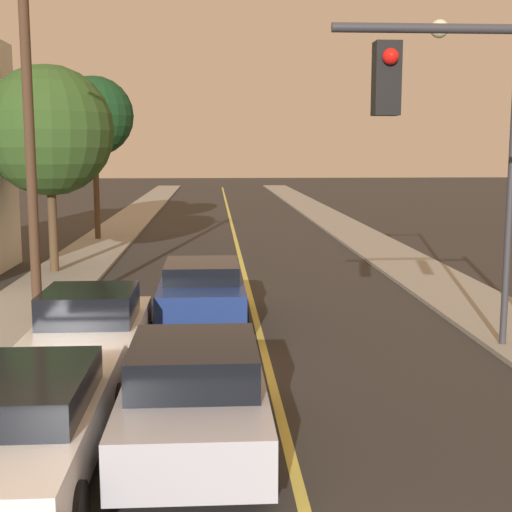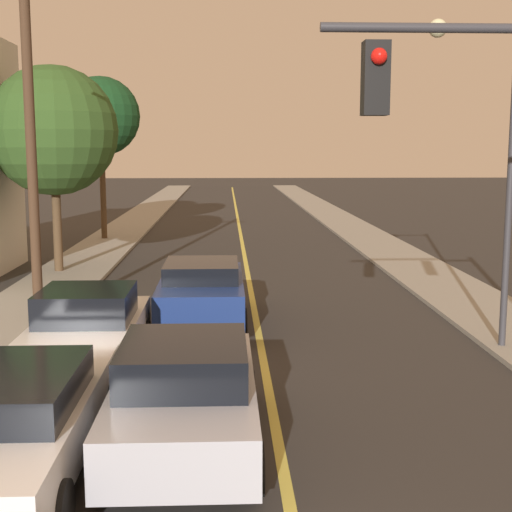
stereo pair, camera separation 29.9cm
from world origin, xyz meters
name	(u,v)px [view 2 (the right image)]	position (x,y,z in m)	size (l,w,h in m)	color
road_surface	(238,222)	(0.00, 36.00, 0.01)	(9.33, 80.00, 0.01)	#2D2B28
sidewalk_left	(135,222)	(-5.92, 36.00, 0.06)	(2.50, 80.00, 0.12)	gray
sidewalk_right	(341,221)	(5.92, 36.00, 0.06)	(2.50, 80.00, 0.12)	gray
car_near_lane_front	(185,393)	(-1.31, 4.74, 0.81)	(2.04, 4.54, 1.59)	#A5A8B2
car_near_lane_second	(202,291)	(-1.31, 11.95, 0.82)	(2.06, 4.57, 1.54)	navy
car_outer_lane_front	(19,420)	(-3.36, 3.96, 0.78)	(1.88, 5.17, 1.46)	white
car_outer_lane_second	(89,328)	(-3.36, 8.61, 0.78)	(2.04, 4.01, 1.56)	white
streetlamp_right	(490,138)	(4.57, 9.43, 4.39)	(1.84, 0.36, 6.57)	#333338
utility_pole_left	(31,137)	(-5.27, 12.27, 4.44)	(1.60, 0.24, 8.31)	#422D1E
tree_left_near	(53,131)	(-6.35, 19.12, 4.75)	(4.23, 4.23, 6.76)	#4C3823
tree_left_far	(101,117)	(-6.31, 27.99, 5.61)	(3.53, 3.53, 7.28)	#4C3823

